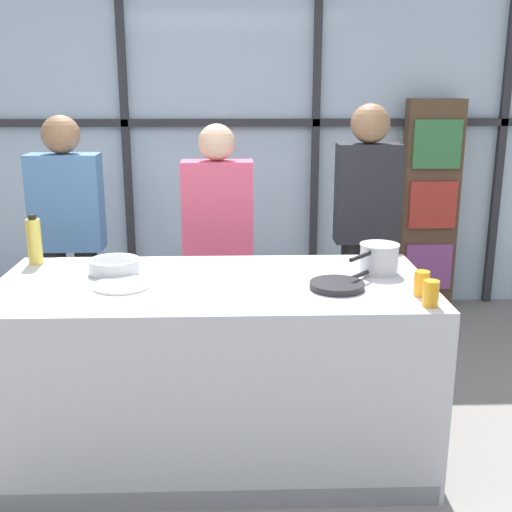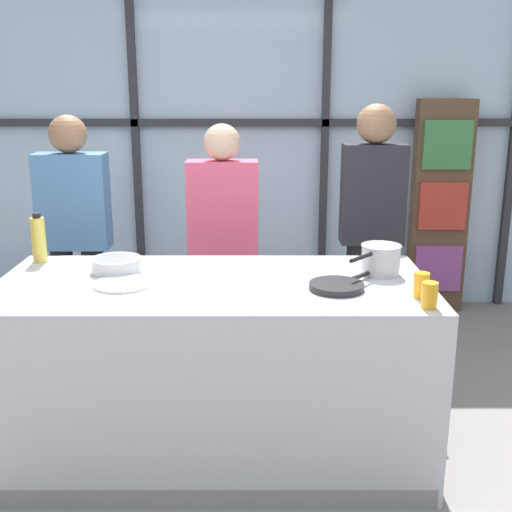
% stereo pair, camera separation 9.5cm
% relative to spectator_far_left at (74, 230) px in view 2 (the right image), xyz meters
% --- Properties ---
extents(ground_plane, '(18.00, 18.00, 0.00)m').
position_rel_spectator_far_left_xyz_m(ground_plane, '(0.94, -1.02, -0.95)').
color(ground_plane, gray).
extents(back_window_wall, '(6.40, 0.10, 2.80)m').
position_rel_spectator_far_left_xyz_m(back_window_wall, '(0.94, 1.33, 0.46)').
color(back_window_wall, silver).
rests_on(back_window_wall, ground_plane).
extents(bookshelf, '(0.45, 0.19, 1.73)m').
position_rel_spectator_far_left_xyz_m(bookshelf, '(2.65, 1.15, -0.08)').
color(bookshelf, brown).
rests_on(bookshelf, ground_plane).
extents(demo_island, '(2.10, 0.95, 0.93)m').
position_rel_spectator_far_left_xyz_m(demo_island, '(0.94, -1.02, -0.48)').
color(demo_island, silver).
rests_on(demo_island, ground_plane).
extents(spectator_far_left, '(0.44, 0.23, 1.67)m').
position_rel_spectator_far_left_xyz_m(spectator_far_left, '(0.00, 0.00, 0.00)').
color(spectator_far_left, black).
rests_on(spectator_far_left, ground_plane).
extents(spectator_center_left, '(0.44, 0.23, 1.61)m').
position_rel_spectator_far_left_xyz_m(spectator_center_left, '(0.94, 0.00, -0.04)').
color(spectator_center_left, black).
rests_on(spectator_center_left, ground_plane).
extents(spectator_center_right, '(0.39, 0.24, 1.73)m').
position_rel_spectator_far_left_xyz_m(spectator_center_right, '(1.89, 0.00, 0.06)').
color(spectator_center_right, black).
rests_on(spectator_center_right, ground_plane).
extents(frying_pan, '(0.37, 0.38, 0.03)m').
position_rel_spectator_far_left_xyz_m(frying_pan, '(1.53, -1.13, -0.00)').
color(frying_pan, '#232326').
rests_on(frying_pan, demo_island).
extents(saucepan, '(0.29, 0.31, 0.15)m').
position_rel_spectator_far_left_xyz_m(saucepan, '(1.77, -0.89, 0.06)').
color(saucepan, silver).
rests_on(saucepan, demo_island).
extents(white_plate, '(0.28, 0.28, 0.01)m').
position_rel_spectator_far_left_xyz_m(white_plate, '(0.52, -1.08, -0.01)').
color(white_plate, white).
rests_on(white_plate, demo_island).
extents(mixing_bowl, '(0.25, 0.25, 0.07)m').
position_rel_spectator_far_left_xyz_m(mixing_bowl, '(0.44, -0.85, 0.02)').
color(mixing_bowl, silver).
rests_on(mixing_bowl, demo_island).
extents(oil_bottle, '(0.08, 0.08, 0.27)m').
position_rel_spectator_far_left_xyz_m(oil_bottle, '(-0.00, -0.66, 0.11)').
color(oil_bottle, '#E0CC4C').
rests_on(oil_bottle, demo_island).
extents(juice_glass_near, '(0.07, 0.07, 0.11)m').
position_rel_spectator_far_left_xyz_m(juice_glass_near, '(1.89, -1.39, 0.04)').
color(juice_glass_near, orange).
rests_on(juice_glass_near, demo_island).
extents(juice_glass_far, '(0.07, 0.07, 0.11)m').
position_rel_spectator_far_left_xyz_m(juice_glass_far, '(1.89, -1.25, 0.04)').
color(juice_glass_far, orange).
rests_on(juice_glass_far, demo_island).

